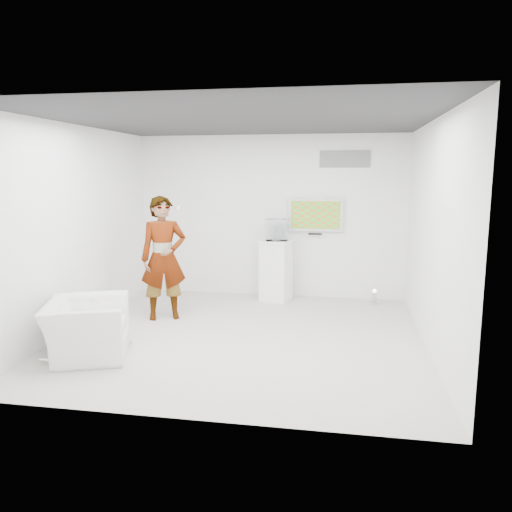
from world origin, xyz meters
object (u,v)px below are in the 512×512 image
object	(u,v)px
tv	(316,215)
person	(164,258)
pedestal	(276,270)
floor_uplight	(374,297)
armchair	(87,328)

from	to	relation	value
tv	person	world-z (taller)	person
tv	pedestal	bearing A→B (deg)	-154.73
pedestal	floor_uplight	size ratio (longest dim) A/B	4.50
person	pedestal	distance (m)	2.21
tv	pedestal	distance (m)	1.25
person	pedestal	bearing A→B (deg)	17.41
tv	person	bearing A→B (deg)	-141.86
armchair	tv	bearing A→B (deg)	-56.46
armchair	floor_uplight	size ratio (longest dim) A/B	4.47
person	floor_uplight	size ratio (longest dim) A/B	7.94
person	pedestal	world-z (taller)	person
person	pedestal	xyz separation A→B (m)	(1.60, 1.47, -0.42)
pedestal	floor_uplight	distance (m)	1.82
armchair	floor_uplight	distance (m)	4.95
pedestal	person	bearing A→B (deg)	-137.41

